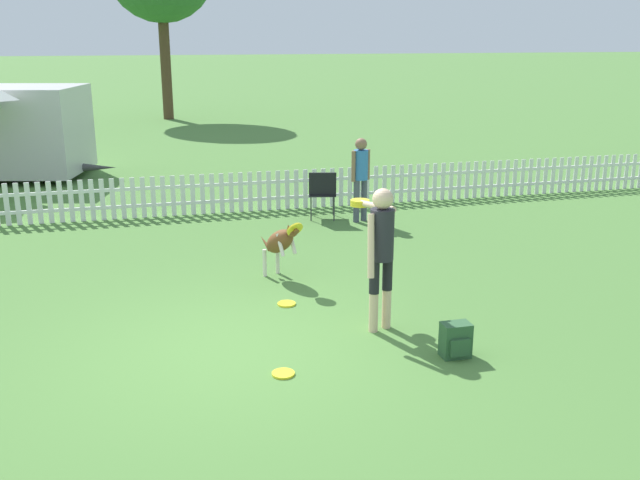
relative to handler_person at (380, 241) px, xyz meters
name	(u,v)px	position (x,y,z in m)	size (l,w,h in m)	color
ground_plane	(233,349)	(-1.77, -0.17, -1.08)	(240.00, 240.00, 0.00)	#4C7A38
handler_person	(380,241)	(0.00, 0.00, 0.00)	(0.43, 1.12, 1.71)	beige
leaping_dog	(281,241)	(-0.78, 2.01, -0.51)	(0.54, 1.00, 0.94)	brown
frisbee_near_handler	(287,304)	(-0.91, 1.02, -1.07)	(0.24, 0.24, 0.02)	yellow
frisbee_near_dog	(283,374)	(-1.35, -0.92, -1.07)	(0.24, 0.24, 0.02)	yellow
backpack_on_grass	(456,340)	(0.56, -0.96, -0.89)	(0.31, 0.25, 0.39)	#2D5633
picket_fence	(188,195)	(-1.77, 6.20, -0.69)	(23.91, 0.04, 0.79)	white
folding_chair_blue_left	(322,190)	(0.67, 5.22, -0.52)	(0.62, 0.64, 0.93)	#333338
spectator_standing	(361,172)	(1.31, 4.90, -0.14)	(0.39, 0.27, 1.57)	#474C5B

